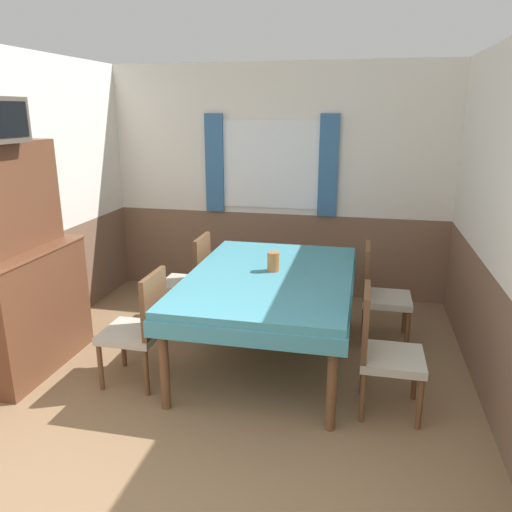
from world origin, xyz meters
The scene contains 10 objects.
wall_back centered at (0.00, 4.14, 1.31)m, with size 4.23×0.10×2.60m.
wall_left centered at (-1.94, 2.06, 1.30)m, with size 0.05×4.52×2.60m.
wall_right centered at (1.94, 2.06, 1.30)m, with size 0.05×4.52×2.60m.
dining_table centered at (0.24, 2.45, 0.68)m, with size 1.38×2.02×0.78m.
chair_right_far centered at (1.16, 3.04, 0.48)m, with size 0.44×0.44×0.92m.
chair_left_far centered at (-0.68, 3.04, 0.48)m, with size 0.44×0.44×0.92m.
chair_right_near centered at (1.16, 1.86, 0.48)m, with size 0.44×0.44×0.92m.
chair_left_near centered at (-0.68, 1.86, 0.48)m, with size 0.44×0.44×0.92m.
sideboard centered at (-1.69, 1.89, 0.78)m, with size 0.46×1.13×1.87m.
vase centered at (0.25, 2.55, 0.86)m, with size 0.10×0.10×0.16m.
Camera 1 is at (0.97, -1.44, 2.10)m, focal length 35.00 mm.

